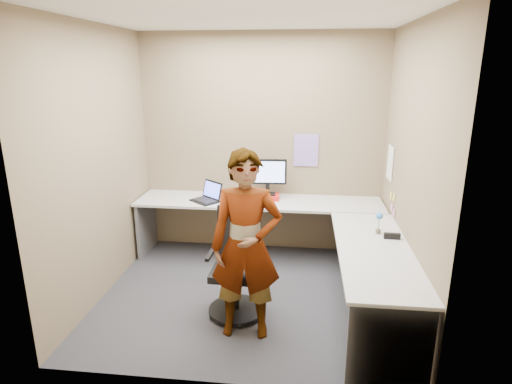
# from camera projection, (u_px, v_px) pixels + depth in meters

# --- Properties ---
(ground) EXTENTS (3.00, 3.00, 0.00)m
(ground) POSITION_uv_depth(u_px,v_px,m) (249.00, 295.00, 4.45)
(ground) COLOR #29292E
(ground) RESTS_ON ground
(wall_back) EXTENTS (3.00, 0.00, 3.00)m
(wall_back) POSITION_uv_depth(u_px,v_px,m) (262.00, 145.00, 5.31)
(wall_back) COLOR brown
(wall_back) RESTS_ON ground
(wall_right) EXTENTS (0.00, 2.70, 2.70)m
(wall_right) POSITION_uv_depth(u_px,v_px,m) (410.00, 173.00, 3.91)
(wall_right) COLOR brown
(wall_right) RESTS_ON ground
(wall_left) EXTENTS (0.00, 2.70, 2.70)m
(wall_left) POSITION_uv_depth(u_px,v_px,m) (98.00, 165.00, 4.23)
(wall_left) COLOR brown
(wall_left) RESTS_ON ground
(ceiling) EXTENTS (3.00, 3.00, 0.00)m
(ceiling) POSITION_uv_depth(u_px,v_px,m) (247.00, 17.00, 3.69)
(ceiling) COLOR white
(ceiling) RESTS_ON wall_back
(desk) EXTENTS (2.98, 2.58, 0.73)m
(desk) POSITION_uv_depth(u_px,v_px,m) (293.00, 231.00, 4.60)
(desk) COLOR #A3A3A3
(desk) RESTS_ON ground
(paper_ream) EXTENTS (0.30, 0.23, 0.06)m
(paper_ream) POSITION_uv_depth(u_px,v_px,m) (267.00, 197.00, 5.23)
(paper_ream) COLOR red
(paper_ream) RESTS_ON desk
(monitor) EXTENTS (0.46, 0.15, 0.43)m
(monitor) POSITION_uv_depth(u_px,v_px,m) (268.00, 174.00, 5.16)
(monitor) COLOR black
(monitor) RESTS_ON paper_ream
(laptop) EXTENTS (0.42, 0.41, 0.23)m
(laptop) POSITION_uv_depth(u_px,v_px,m) (208.00, 196.00, 5.15)
(laptop) COLOR black
(laptop) RESTS_ON desk
(trackball_mouse) EXTENTS (0.12, 0.08, 0.07)m
(trackball_mouse) POSITION_uv_depth(u_px,v_px,m) (228.00, 198.00, 5.20)
(trackball_mouse) COLOR #B7B7BC
(trackball_mouse) RESTS_ON desk
(origami) EXTENTS (0.10, 0.10, 0.06)m
(origami) POSITION_uv_depth(u_px,v_px,m) (252.00, 204.00, 4.96)
(origami) COLOR white
(origami) RESTS_ON desk
(stapler) EXTENTS (0.15, 0.05, 0.05)m
(stapler) POSITION_uv_depth(u_px,v_px,m) (392.00, 236.00, 4.01)
(stapler) COLOR black
(stapler) RESTS_ON desk
(flower) EXTENTS (0.07, 0.07, 0.22)m
(flower) POSITION_uv_depth(u_px,v_px,m) (379.00, 220.00, 4.11)
(flower) COLOR brown
(flower) RESTS_ON desk
(calendar_purple) EXTENTS (0.30, 0.01, 0.40)m
(calendar_purple) POSITION_uv_depth(u_px,v_px,m) (306.00, 150.00, 5.25)
(calendar_purple) COLOR #846BB7
(calendar_purple) RESTS_ON wall_back
(calendar_white) EXTENTS (0.01, 0.28, 0.38)m
(calendar_white) POSITION_uv_depth(u_px,v_px,m) (390.00, 163.00, 4.79)
(calendar_white) COLOR white
(calendar_white) RESTS_ON wall_right
(sticky_note_a) EXTENTS (0.01, 0.07, 0.07)m
(sticky_note_a) POSITION_uv_depth(u_px,v_px,m) (394.00, 197.00, 4.54)
(sticky_note_a) COLOR #F2E059
(sticky_note_a) RESTS_ON wall_right
(sticky_note_b) EXTENTS (0.01, 0.07, 0.07)m
(sticky_note_b) POSITION_uv_depth(u_px,v_px,m) (392.00, 208.00, 4.63)
(sticky_note_b) COLOR pink
(sticky_note_b) RESTS_ON wall_right
(sticky_note_c) EXTENTS (0.01, 0.07, 0.07)m
(sticky_note_c) POSITION_uv_depth(u_px,v_px,m) (394.00, 213.00, 4.52)
(sticky_note_c) COLOR pink
(sticky_note_c) RESTS_ON wall_right
(sticky_note_d) EXTENTS (0.01, 0.07, 0.07)m
(sticky_note_d) POSITION_uv_depth(u_px,v_px,m) (391.00, 196.00, 4.70)
(sticky_note_d) COLOR #F2E059
(sticky_note_d) RESTS_ON wall_right
(office_chair) EXTENTS (0.53, 0.53, 1.00)m
(office_chair) POSITION_uv_depth(u_px,v_px,m) (237.00, 272.00, 4.06)
(office_chair) COLOR black
(office_chair) RESTS_ON ground
(person) EXTENTS (0.63, 0.43, 1.65)m
(person) POSITION_uv_depth(u_px,v_px,m) (246.00, 246.00, 3.62)
(person) COLOR #999399
(person) RESTS_ON ground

